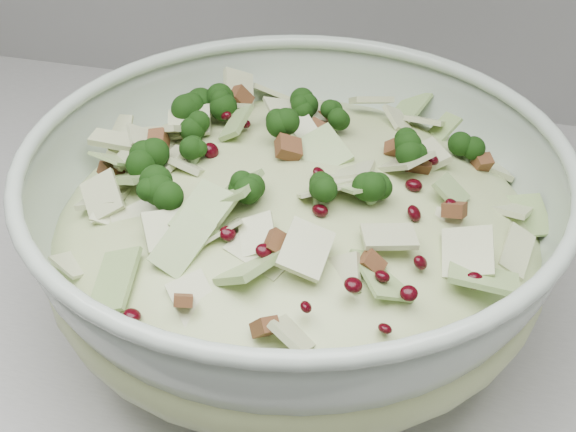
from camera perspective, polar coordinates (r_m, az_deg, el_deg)
name	(u,v)px	position (r m, az deg, el deg)	size (l,w,h in m)	color
mixing_bowl	(295,237)	(0.60, 0.53, -1.47)	(0.42, 0.42, 0.16)	#ABBCAB
salad	(296,209)	(0.58, 0.54, 0.50)	(0.42, 0.42, 0.16)	#B0C083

